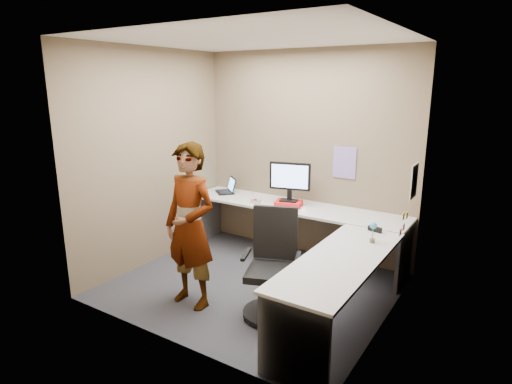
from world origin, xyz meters
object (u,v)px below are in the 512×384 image
Objects in this scene: office_chair at (272,273)px; desk at (303,235)px; person at (190,226)px; monitor at (290,178)px.

desk is at bearing 73.94° from office_chair.
person is (-0.82, -0.27, 0.42)m from office_chair.
monitor reaches higher than desk.
desk is 1.32m from person.
person reaches higher than monitor.
person reaches higher than office_chair.
person reaches higher than desk.
person is (-0.76, -1.05, 0.27)m from desk.
office_chair is at bearing -82.68° from monitor.
monitor is 0.49× the size of office_chair.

